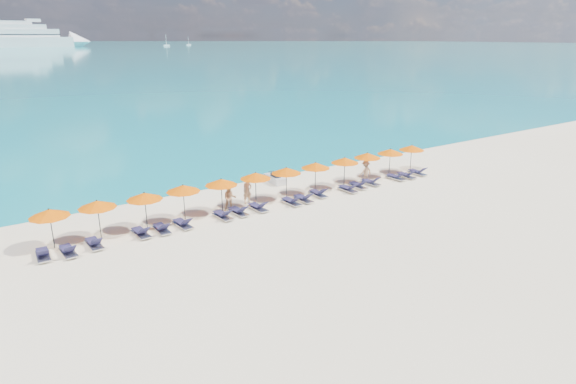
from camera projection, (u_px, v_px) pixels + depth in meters
ground at (315, 223)px, 29.31m from camera, size 1400.00×1400.00×0.00m
cruise_ship at (27, 37)px, 479.20m from camera, size 128.67×36.50×35.39m
sailboat_near at (166, 45)px, 524.34m from camera, size 6.63×2.21×12.16m
sailboat_far at (189, 44)px, 567.85m from camera, size 5.53×1.84×10.14m
jetski at (275, 179)px, 37.34m from camera, size 0.96×2.23×0.78m
beachgoer_a at (247, 191)px, 32.54m from camera, size 0.66×0.44×1.79m
beachgoer_b at (230, 198)px, 31.14m from camera, size 0.97×0.79×1.74m
beachgoer_c at (365, 172)px, 37.23m from camera, size 1.12×0.53×1.73m
umbrella_0 at (49, 213)px, 25.26m from camera, size 2.10×2.10×2.28m
umbrella_1 at (97, 204)px, 26.59m from camera, size 2.10×2.10×2.28m
umbrella_2 at (144, 196)px, 27.92m from camera, size 2.10×2.10×2.28m
umbrella_3 at (183, 188)px, 29.36m from camera, size 2.10×2.10×2.28m
umbrella_4 at (221, 182)px, 30.61m from camera, size 2.10×2.10×2.28m
umbrella_5 at (256, 176)px, 32.01m from camera, size 2.10×2.10×2.28m
umbrella_6 at (286, 170)px, 33.26m from camera, size 2.10×2.10×2.28m
umbrella_7 at (316, 165)px, 34.56m from camera, size 2.10×2.10×2.28m
umbrella_8 at (345, 160)px, 35.97m from camera, size 2.10×2.10×2.28m
umbrella_9 at (367, 155)px, 37.42m from camera, size 2.10×2.10×2.28m
umbrella_10 at (390, 151)px, 38.71m from camera, size 2.10×2.10×2.28m
umbrella_11 at (412, 148)px, 40.00m from camera, size 2.10×2.10×2.28m
lounger_0 at (43, 254)px, 24.61m from camera, size 0.71×1.73×0.66m
lounger_1 at (68, 251)px, 25.02m from camera, size 0.72×1.73×0.66m
lounger_2 at (94, 243)px, 25.94m from camera, size 0.68×1.72×0.66m
lounger_3 at (141, 232)px, 27.35m from camera, size 0.75×1.74×0.66m
lounger_4 at (162, 228)px, 27.92m from camera, size 0.63×1.70×0.66m
lounger_5 at (183, 224)px, 28.64m from camera, size 0.78×1.75×0.66m
lounger_6 at (223, 215)px, 29.99m from camera, size 0.73×1.74×0.66m
lounger_7 at (239, 211)px, 30.65m from camera, size 0.78×1.75×0.66m
lounger_8 at (258, 207)px, 31.41m from camera, size 0.75×1.74×0.66m
lounger_9 at (291, 201)px, 32.49m from camera, size 0.73×1.74×0.66m
lounger_10 at (303, 198)px, 33.09m from camera, size 0.66×1.71×0.66m
lounger_11 at (318, 193)px, 34.15m from camera, size 0.68×1.72×0.66m
lounger_12 at (348, 189)px, 35.17m from camera, size 0.66×1.71×0.66m
lounger_13 at (358, 185)px, 36.01m from camera, size 0.71×1.73×0.66m
lounger_14 at (371, 182)px, 36.80m from camera, size 0.75×1.74×0.66m
lounger_15 at (396, 177)px, 38.10m from camera, size 0.76×1.75×0.66m
lounger_16 at (406, 175)px, 38.58m from camera, size 0.65×1.71×0.66m
lounger_17 at (418, 172)px, 39.45m from camera, size 0.66×1.71×0.66m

